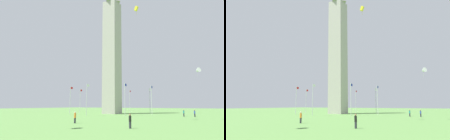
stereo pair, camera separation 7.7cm
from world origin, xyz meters
The scene contains 16 objects.
ground_plane centered at (0.00, 0.00, 0.00)m, with size 260.00×260.00×0.00m, color #609347.
obelisk_monument centered at (0.00, 0.00, 21.94)m, with size 4.83×4.83×43.88m.
flagpole_n centered at (13.51, 0.00, 4.67)m, with size 1.12×0.14×8.55m.
flagpole_ne centered at (9.57, 9.51, 4.67)m, with size 1.12×0.14×8.55m.
flagpole_e centered at (0.06, 13.45, 4.67)m, with size 1.12×0.14×8.55m.
flagpole_se centered at (-9.46, 9.51, 4.67)m, with size 1.12×0.14×8.55m.
flagpole_s centered at (-13.40, 0.00, 4.67)m, with size 1.12×0.14×8.55m.
flagpole_sw centered at (-9.46, -9.51, 4.67)m, with size 1.12×0.14×8.55m.
flagpole_w centered at (0.06, -13.45, 4.67)m, with size 1.12×0.14×8.55m.
flagpole_nw centered at (9.57, -9.51, 4.67)m, with size 1.12×0.14×8.55m.
person_black_shirt centered at (-33.59, -22.30, 0.86)m, with size 0.32×0.32×1.72m.
person_orange_shirt centered at (-31.73, -11.99, 0.88)m, with size 0.32×0.32×1.76m.
person_blue_shirt centered at (-5.03, -25.66, 0.84)m, with size 0.32×0.32×1.69m.
person_teal_shirt centered at (-4.41, -23.07, 0.83)m, with size 0.32×0.32×1.68m.
kite_yellow_box centered at (-23.44, -19.17, 20.96)m, with size 0.49×0.77×1.82m.
kite_white_delta centered at (-13.88, -28.01, 9.61)m, with size 1.46×1.47×1.96m.
Camera 2 is at (-55.65, -32.83, 2.77)m, focal length 31.35 mm.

